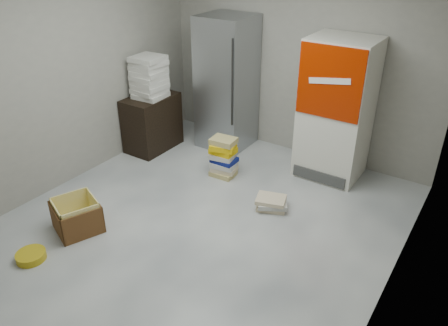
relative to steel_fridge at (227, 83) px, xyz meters
name	(u,v)px	position (x,y,z in m)	size (l,w,h in m)	color
ground	(188,234)	(0.90, -2.13, -0.95)	(5.00, 5.00, 0.00)	silver
room_shell	(180,72)	(0.90, -2.13, 0.85)	(4.04, 5.04, 2.82)	gray
steel_fridge	(227,83)	(0.00, 0.00, 0.00)	(0.70, 0.72, 1.90)	#94969B
coke_cooler	(336,110)	(1.65, -0.01, -0.05)	(0.80, 0.73, 1.80)	silver
wood_shelf	(152,123)	(-0.83, -0.73, -0.55)	(0.50, 0.80, 0.80)	black
supply_box_stack	(149,77)	(-0.82, -0.73, 0.14)	(0.44, 0.45, 0.58)	white
phonebook_stack_main	(223,157)	(0.50, -0.84, -0.68)	(0.38, 0.33, 0.54)	tan
phonebook_stack_side	(271,203)	(1.42, -1.20, -0.87)	(0.43, 0.39, 0.15)	beige
cardboard_box	(77,218)	(-0.15, -2.72, -0.80)	(0.59, 0.59, 0.37)	yellow
bucket_lid	(31,256)	(-0.15, -3.32, -0.91)	(0.29, 0.29, 0.08)	#B89C13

